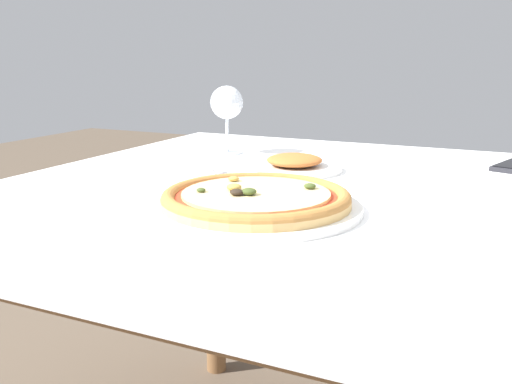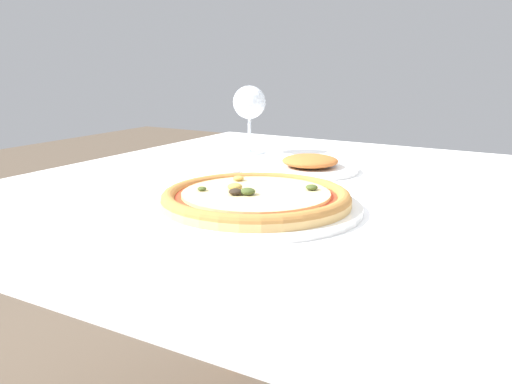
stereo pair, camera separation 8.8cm
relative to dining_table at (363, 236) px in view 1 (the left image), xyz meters
name	(u,v)px [view 1 (the left image)]	position (x,y,z in m)	size (l,w,h in m)	color
dining_table	(363,236)	(0.00, 0.00, 0.00)	(1.35, 1.14, 0.73)	brown
pizza_plate	(256,200)	(-0.13, -0.17, 0.09)	(0.33, 0.33, 0.04)	white
fork	(201,178)	(-0.32, -0.01, 0.08)	(0.03, 0.17, 0.00)	silver
wine_glass_far_left	(227,105)	(-0.42, 0.27, 0.19)	(0.08, 0.08, 0.16)	silver
side_plate	(294,164)	(-0.19, 0.14, 0.09)	(0.20, 0.20, 0.03)	white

